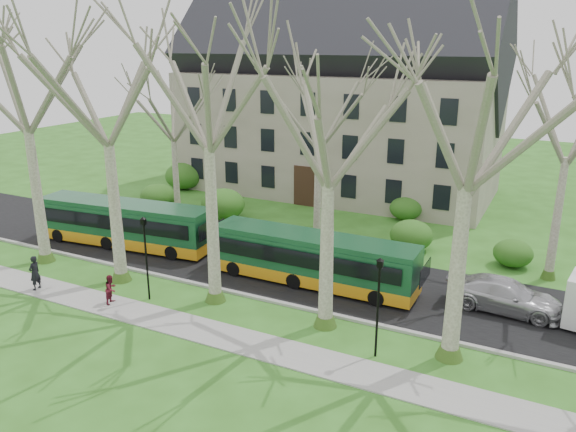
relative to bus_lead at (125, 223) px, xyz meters
The scene contains 14 objects.
ground 13.32m from the bus_lead, 19.74° to the right, with size 120.00×120.00×0.00m, color #2F621C.
sidewalk 14.35m from the bus_lead, 29.23° to the right, with size 70.00×2.00×0.06m, color gray.
road 12.58m from the bus_lead, ahead, with size 80.00×8.00×0.06m, color black.
curb 12.88m from the bus_lead, 13.40° to the right, with size 80.00×0.25×0.14m, color #A5A39E.
building 21.59m from the bus_lead, 71.72° to the left, with size 26.50×12.20×16.00m.
tree_row_verge 14.23m from the bus_lead, 18.50° to the right, with size 49.00×7.00×14.00m.
tree_row_far 13.65m from the bus_lead, 30.43° to the left, with size 33.00×7.00×12.00m.
lamp_row 13.64m from the bus_lead, 23.70° to the right, with size 36.22×0.22×4.30m.
hedges 12.32m from the bus_lead, 50.76° to the left, with size 30.60×8.60×2.00m.
bus_lead is the anchor object (origin of this frame).
bus_follow 13.08m from the bus_lead, ahead, with size 11.30×2.36×2.83m, color #144828, non-canonical shape.
sedan 22.77m from the bus_lead, ahead, with size 2.19×5.39×1.56m, color #B4B3B9.
pedestrian_a 7.32m from the bus_lead, 86.65° to the right, with size 0.68×0.44×1.86m, color black.
pedestrian_b 8.48m from the bus_lead, 52.55° to the right, with size 0.72×0.56×1.48m, color maroon.
Camera 1 is at (12.03, -21.04, 12.58)m, focal length 35.00 mm.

